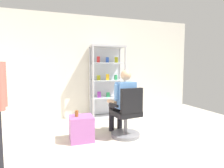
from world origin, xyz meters
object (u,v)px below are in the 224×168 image
Objects in this scene: display_cabinet_main at (107,82)px; storage_crate at (81,128)px; office_chair at (127,117)px; seated_shopkeeper at (123,99)px; tea_glass at (77,114)px.

storage_crate is (-0.89, -1.41, -0.74)m from display_cabinet_main.
storage_crate is at bearing 173.06° from office_chair.
display_cabinet_main reaches higher than office_chair.
office_chair is 0.36m from seated_shopkeeper.
seated_shopkeeper reaches higher than office_chair.
seated_shopkeeper is at bearing -92.52° from display_cabinet_main.
office_chair reaches higher than tea_glass.
display_cabinet_main reaches higher than tea_glass.
seated_shopkeeper is (-0.06, -1.35, -0.25)m from display_cabinet_main.
display_cabinet_main is 1.82m from storage_crate.
display_cabinet_main is 1.77m from tea_glass.
seated_shopkeeper reaches higher than tea_glass.
seated_shopkeeper is 0.93m from tea_glass.
office_chair is 0.95m from tea_glass.
display_cabinet_main is 1.98× the size of office_chair.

